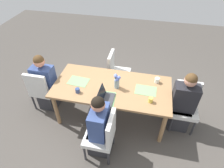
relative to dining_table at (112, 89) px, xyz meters
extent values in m
plane|color=#4C4742|center=(0.00, 0.00, -0.68)|extent=(10.00, 10.00, 0.00)
cube|color=#9E754C|center=(0.00, 0.00, 0.06)|extent=(2.04, 0.97, 0.04)
cylinder|color=#9E754C|center=(-0.94, -0.41, -0.32)|extent=(0.07, 0.07, 0.71)
cylinder|color=#9E754C|center=(0.94, -0.41, -0.32)|extent=(0.07, 0.07, 0.71)
cylinder|color=#9E754C|center=(-0.94, 0.41, -0.32)|extent=(0.07, 0.07, 0.71)
cylinder|color=#9E754C|center=(0.94, 0.41, -0.32)|extent=(0.07, 0.07, 0.71)
cube|color=silver|center=(-0.03, -0.82, -0.27)|extent=(0.44, 0.44, 0.08)
cube|color=silver|center=(0.16, -0.82, 0.00)|extent=(0.06, 0.42, 0.45)
cylinder|color=#333338|center=(-0.22, -1.01, -0.49)|extent=(0.04, 0.04, 0.37)
cylinder|color=#333338|center=(-0.22, -0.63, -0.49)|extent=(0.04, 0.04, 0.37)
cylinder|color=#333338|center=(0.16, -1.01, -0.49)|extent=(0.04, 0.04, 0.37)
cylinder|color=#333338|center=(0.16, -0.63, -0.49)|extent=(0.04, 0.04, 0.37)
cube|color=#2D2D33|center=(-0.03, -0.76, -0.45)|extent=(0.36, 0.34, 0.45)
cube|color=#384C84|center=(-0.03, -0.76, 0.02)|extent=(0.24, 0.40, 0.50)
sphere|color=tan|center=(-0.03, -0.76, 0.39)|extent=(0.20, 0.20, 0.20)
sphere|color=black|center=(-0.03, -0.76, 0.42)|extent=(0.19, 0.19, 0.19)
cube|color=silver|center=(-1.37, 0.01, -0.27)|extent=(0.44, 0.44, 0.08)
cube|color=silver|center=(-1.37, -0.18, 0.00)|extent=(0.42, 0.06, 0.45)
cylinder|color=#333338|center=(-1.56, 0.20, -0.49)|extent=(0.04, 0.04, 0.37)
cylinder|color=#333338|center=(-1.18, 0.20, -0.49)|extent=(0.04, 0.04, 0.37)
cylinder|color=#333338|center=(-1.56, -0.18, -0.49)|extent=(0.04, 0.04, 0.37)
cylinder|color=#333338|center=(-1.18, -0.18, -0.49)|extent=(0.04, 0.04, 0.37)
cube|color=#2D2D33|center=(-1.31, 0.01, -0.45)|extent=(0.34, 0.36, 0.45)
cube|color=#384C84|center=(-1.31, 0.01, 0.02)|extent=(0.40, 0.24, 0.50)
sphere|color=#E38C6A|center=(-1.31, 0.01, 0.39)|extent=(0.20, 0.20, 0.20)
sphere|color=#51381E|center=(-1.31, 0.01, 0.42)|extent=(0.19, 0.19, 0.19)
cube|color=silver|center=(1.30, 0.04, -0.27)|extent=(0.44, 0.44, 0.08)
cube|color=silver|center=(1.30, 0.23, 0.00)|extent=(0.42, 0.06, 0.45)
cylinder|color=#333338|center=(1.49, -0.15, -0.49)|extent=(0.04, 0.04, 0.37)
cylinder|color=#333338|center=(1.11, -0.15, -0.49)|extent=(0.04, 0.04, 0.37)
cylinder|color=#333338|center=(1.49, 0.23, -0.49)|extent=(0.04, 0.04, 0.37)
cylinder|color=#333338|center=(1.11, 0.23, -0.49)|extent=(0.04, 0.04, 0.37)
cube|color=#2D2D33|center=(1.24, 0.04, -0.45)|extent=(0.34, 0.36, 0.45)
cube|color=#232328|center=(1.24, 0.04, 0.02)|extent=(0.40, 0.24, 0.50)
sphere|color=tan|center=(1.24, 0.04, 0.39)|extent=(0.20, 0.20, 0.20)
sphere|color=#51381E|center=(1.24, 0.04, 0.42)|extent=(0.19, 0.19, 0.19)
cube|color=silver|center=(-0.01, 0.81, -0.27)|extent=(0.44, 0.44, 0.08)
cube|color=silver|center=(-0.20, 0.81, 0.00)|extent=(0.06, 0.42, 0.45)
cylinder|color=#333338|center=(0.18, 1.00, -0.49)|extent=(0.04, 0.04, 0.37)
cylinder|color=#333338|center=(0.18, 0.62, -0.49)|extent=(0.04, 0.04, 0.37)
cylinder|color=#333338|center=(-0.20, 1.00, -0.49)|extent=(0.04, 0.04, 0.37)
cylinder|color=#333338|center=(-0.20, 0.62, -0.49)|extent=(0.04, 0.04, 0.37)
cylinder|color=#8EA8B7|center=(0.09, -0.01, 0.16)|extent=(0.09, 0.09, 0.16)
sphere|color=#6B7FD1|center=(0.12, -0.01, 0.30)|extent=(0.06, 0.06, 0.06)
cylinder|color=#477A3D|center=(0.12, -0.01, 0.27)|extent=(0.01, 0.01, 0.06)
sphere|color=#6B7FD1|center=(0.09, -0.01, 0.29)|extent=(0.06, 0.06, 0.06)
cylinder|color=#477A3D|center=(0.09, -0.01, 0.27)|extent=(0.01, 0.01, 0.05)
sphere|color=#6B7FD1|center=(0.06, 0.00, 0.32)|extent=(0.06, 0.06, 0.06)
cylinder|color=#477A3D|center=(0.06, 0.00, 0.28)|extent=(0.01, 0.01, 0.08)
sphere|color=#6B7FD1|center=(0.06, -0.03, 0.33)|extent=(0.05, 0.05, 0.05)
cylinder|color=#477A3D|center=(0.06, -0.03, 0.28)|extent=(0.01, 0.01, 0.09)
sphere|color=#6B7FD1|center=(0.09, -0.04, 0.27)|extent=(0.06, 0.06, 0.06)
cylinder|color=#477A3D|center=(0.09, -0.04, 0.26)|extent=(0.01, 0.01, 0.03)
cube|color=#7FAD70|center=(-0.01, -0.33, 0.08)|extent=(0.28, 0.37, 0.00)
cube|color=#7FAD70|center=(-0.62, 0.00, 0.08)|extent=(0.38, 0.29, 0.00)
cube|color=#7FAD70|center=(0.58, 0.02, 0.08)|extent=(0.37, 0.27, 0.00)
cube|color=#38383D|center=(-0.01, -0.34, 0.09)|extent=(0.22, 0.32, 0.02)
cube|color=black|center=(-0.09, -0.34, 0.19)|extent=(0.07, 0.31, 0.19)
cylinder|color=#DBC64C|center=(0.68, -0.24, 0.12)|extent=(0.07, 0.07, 0.09)
cylinder|color=white|center=(0.76, 0.27, 0.12)|extent=(0.09, 0.09, 0.09)
cylinder|color=#33477A|center=(-0.53, -0.27, 0.12)|extent=(0.08, 0.08, 0.08)
camera|label=1|loc=(0.53, -2.43, 2.26)|focal=30.40mm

